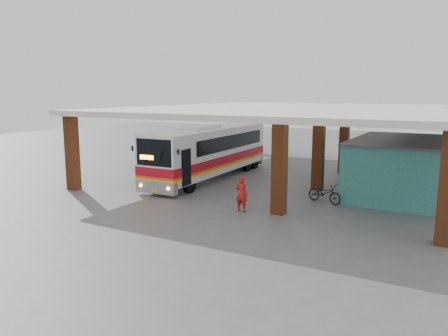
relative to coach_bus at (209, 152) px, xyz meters
name	(u,v)px	position (x,y,z in m)	size (l,w,h in m)	color
ground	(249,194)	(4.27, -2.76, -1.77)	(90.00, 90.00, 0.00)	#515154
brick_columns	(304,147)	(5.69, 2.24, 0.40)	(20.10, 21.60, 4.35)	brown
canopy_roof	(299,110)	(4.77, 3.74, 2.73)	(21.00, 23.00, 0.30)	silver
shop_building	(403,167)	(11.76, 1.24, -0.21)	(5.20, 8.20, 3.11)	#2B6D68
coach_bus	(209,152)	(0.00, 0.00, 0.00)	(2.89, 12.32, 3.57)	white
motorcycle	(325,193)	(8.56, -2.71, -1.25)	(0.69, 1.99, 1.04)	black
pedestrian	(242,194)	(5.57, -6.27, -0.92)	(0.62, 0.41, 1.71)	#B41A16
red_chair	(366,174)	(9.14, 4.89, -1.43)	(0.51, 0.51, 0.75)	red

